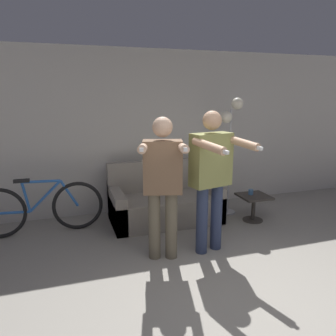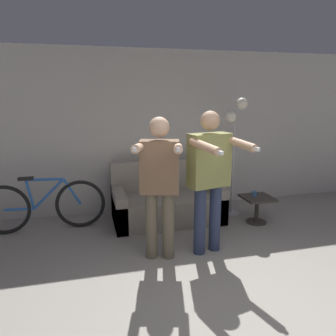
# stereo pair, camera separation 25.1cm
# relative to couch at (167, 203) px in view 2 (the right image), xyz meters

# --- Properties ---
(ground_plane) EXTENTS (16.00, 16.00, 0.00)m
(ground_plane) POSITION_rel_couch_xyz_m (0.08, -2.48, -0.27)
(ground_plane) COLOR gray
(wall_back) EXTENTS (10.00, 0.05, 2.60)m
(wall_back) POSITION_rel_couch_xyz_m (0.08, 0.62, 1.03)
(wall_back) COLOR beige
(wall_back) RESTS_ON ground_plane
(couch) EXTENTS (1.63, 0.84, 0.88)m
(couch) POSITION_rel_couch_xyz_m (0.00, 0.00, 0.00)
(couch) COLOR gray
(couch) RESTS_ON ground_plane
(person_left) EXTENTS (0.63, 0.77, 1.66)m
(person_left) POSITION_rel_couch_xyz_m (-0.38, -1.15, 0.69)
(person_left) COLOR #6B604C
(person_left) RESTS_ON ground_plane
(person_right) EXTENTS (0.66, 0.76, 1.72)m
(person_right) POSITION_rel_couch_xyz_m (0.22, -1.15, 0.73)
(person_right) COLOR #2D3856
(person_right) RESTS_ON ground_plane
(cat) EXTENTS (0.44, 0.11, 0.18)m
(cat) POSITION_rel_couch_xyz_m (0.07, 0.30, 0.70)
(cat) COLOR #B7AD9E
(cat) RESTS_ON couch
(floor_lamp) EXTENTS (0.36, 0.27, 1.85)m
(floor_lamp) POSITION_rel_couch_xyz_m (1.08, -0.02, 1.15)
(floor_lamp) COLOR #B2B2B7
(floor_lamp) RESTS_ON ground_plane
(side_table) EXTENTS (0.44, 0.44, 0.40)m
(side_table) POSITION_rel_couch_xyz_m (1.28, -0.45, 0.02)
(side_table) COLOR #38332D
(side_table) RESTS_ON ground_plane
(cup) EXTENTS (0.07, 0.07, 0.08)m
(cup) POSITION_rel_couch_xyz_m (1.26, -0.40, 0.17)
(cup) COLOR #3D6693
(cup) RESTS_ON side_table
(bicycle) EXTENTS (1.72, 0.07, 0.79)m
(bicycle) POSITION_rel_couch_xyz_m (-1.79, 0.05, 0.09)
(bicycle) COLOR black
(bicycle) RESTS_ON ground_plane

